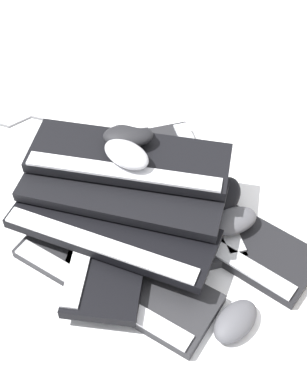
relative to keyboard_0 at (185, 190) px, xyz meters
The scene contains 18 objects.
ground_plane 0.11m from the keyboard_0, 157.19° to the left, with size 3.20×3.20×0.00m, color white.
keyboard_0 is the anchor object (origin of this frame).
keyboard_1 0.15m from the keyboard_0, 134.65° to the left, with size 0.46×0.31×0.03m.
keyboard_2 0.28m from the keyboard_0, behind, with size 0.17×0.45×0.03m.
keyboard_3 0.14m from the keyboard_0, 113.95° to the right, with size 0.17×0.45×0.03m.
keyboard_4 0.21m from the keyboard_0, 164.71° to the left, with size 0.46×0.33×0.03m.
keyboard_5 0.24m from the keyboard_0, 168.42° to the left, with size 0.24×0.46×0.03m.
keyboard_6 0.18m from the keyboard_0, 153.10° to the left, with size 0.29×0.46×0.03m.
keyboard_7 0.18m from the keyboard_0, 129.46° to the left, with size 0.31×0.46×0.03m.
mouse_0 0.20m from the keyboard_0, 114.54° to the left, with size 0.11×0.07×0.04m, color black.
mouse_1 0.11m from the keyboard_0, 129.04° to the left, with size 0.11×0.07×0.04m, color silver.
mouse_2 0.35m from the keyboard_0, 131.56° to the right, with size 0.11×0.07×0.04m, color #4C4C51.
mouse_3 0.16m from the keyboard_0, 105.70° to the right, with size 0.11×0.07×0.04m, color #4C4C51.
mouse_4 0.21m from the keyboard_0, 138.15° to the left, with size 0.11×0.07×0.04m, color #B7B7BC.
mouse_5 0.20m from the keyboard_0, 102.19° to the left, with size 0.11×0.07×0.04m, color silver.
mouse_6 0.19m from the keyboard_0, 142.48° to the left, with size 0.11×0.07×0.04m, color black.
mouse_7 0.11m from the keyboard_0, 82.62° to the right, with size 0.11×0.07×0.04m, color black.
cable_0 0.52m from the keyboard_0, 91.10° to the left, with size 0.16×0.41×0.01m.
Camera 1 is at (-0.62, -0.45, 0.97)m, focal length 50.00 mm.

